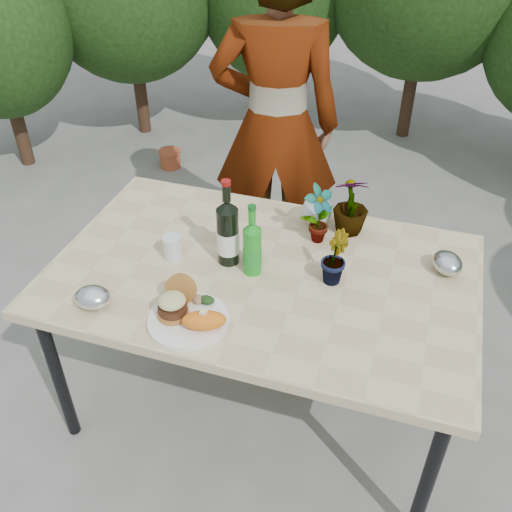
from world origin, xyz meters
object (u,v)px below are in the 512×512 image
(dinner_plate, at_px, (188,320))
(person, at_px, (276,127))
(wine_bottle, at_px, (228,233))
(patio_table, at_px, (262,282))

(dinner_plate, xyz_separation_m, person, (-0.07, 1.29, 0.14))
(wine_bottle, xyz_separation_m, person, (-0.09, 0.93, 0.01))
(patio_table, xyz_separation_m, wine_bottle, (-0.14, 0.02, 0.19))
(patio_table, bearing_deg, dinner_plate, -114.72)
(patio_table, distance_m, wine_bottle, 0.24)
(patio_table, xyz_separation_m, dinner_plate, (-0.16, -0.34, 0.06))
(wine_bottle, bearing_deg, person, 99.71)
(patio_table, height_order, person, person)
(wine_bottle, distance_m, person, 0.93)
(wine_bottle, bearing_deg, patio_table, -3.61)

